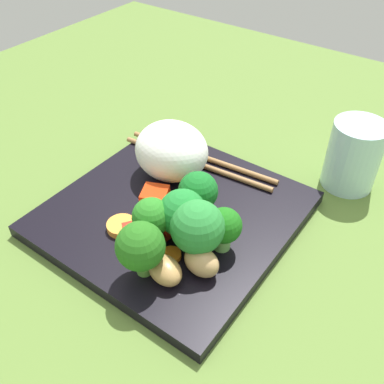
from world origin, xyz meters
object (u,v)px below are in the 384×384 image
object	(u,v)px
rice_mound	(172,151)
chopstick_pair	(198,160)
drinking_glass	(354,155)
square_plate	(173,213)
broccoli_floret_4	(198,192)
carrot_slice_1	(206,233)

from	to	relation	value
rice_mound	chopstick_pair	xyz separation A→B (cm)	(-1.16, -3.74, -2.98)
rice_mound	drinking_glass	bearing A→B (deg)	-144.21
square_plate	chopstick_pair	xyz separation A→B (cm)	(2.73, -8.62, 1.03)
broccoli_floret_4	chopstick_pair	distance (cm)	9.69
rice_mound	broccoli_floret_4	xyz separation A→B (cm)	(-6.49, 3.89, -0.29)
rice_mound	broccoli_floret_4	distance (cm)	7.57
square_plate	drinking_glass	world-z (taller)	drinking_glass
broccoli_floret_4	drinking_glass	size ratio (longest dim) A/B	0.65
rice_mound	carrot_slice_1	xyz separation A→B (cm)	(-9.01, 6.09, -3.00)
square_plate	drinking_glass	distance (cm)	21.94
broccoli_floret_4	carrot_slice_1	distance (cm)	4.30
square_plate	rice_mound	world-z (taller)	rice_mound
rice_mound	broccoli_floret_4	bearing A→B (deg)	149.02
square_plate	rice_mound	xyz separation A→B (cm)	(3.89, -4.88, 4.01)
rice_mound	drinking_glass	world-z (taller)	drinking_glass
square_plate	carrot_slice_1	bearing A→B (deg)	166.74
broccoli_floret_4	carrot_slice_1	size ratio (longest dim) A/B	2.14
rice_mound	broccoli_floret_4	size ratio (longest dim) A/B	1.65
broccoli_floret_4	carrot_slice_1	xyz separation A→B (cm)	(-2.52, 2.19, -2.71)
square_plate	drinking_glass	xyz separation A→B (cm)	(-13.19, -17.20, 3.39)
rice_mound	carrot_slice_1	world-z (taller)	rice_mound
drinking_glass	rice_mound	bearing A→B (deg)	35.79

